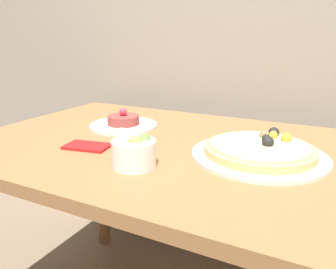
% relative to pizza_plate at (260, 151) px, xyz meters
% --- Properties ---
extents(dining_table, '(1.33, 0.85, 0.75)m').
position_rel_pizza_plate_xyz_m(dining_table, '(-0.25, -0.00, -0.11)').
color(dining_table, olive).
rests_on(dining_table, ground_plane).
extents(pizza_plate, '(0.37, 0.37, 0.06)m').
position_rel_pizza_plate_xyz_m(pizza_plate, '(0.00, 0.00, 0.00)').
color(pizza_plate, silver).
rests_on(pizza_plate, dining_table).
extents(tartare_plate, '(0.25, 0.25, 0.07)m').
position_rel_pizza_plate_xyz_m(tartare_plate, '(-0.51, 0.09, -0.00)').
color(tartare_plate, silver).
rests_on(tartare_plate, dining_table).
extents(small_bowl, '(0.11, 0.11, 0.08)m').
position_rel_pizza_plate_xyz_m(small_bowl, '(-0.27, -0.21, 0.02)').
color(small_bowl, white).
rests_on(small_bowl, dining_table).
extents(napkin, '(0.14, 0.10, 0.01)m').
position_rel_pizza_plate_xyz_m(napkin, '(-0.48, -0.15, -0.01)').
color(napkin, red).
rests_on(napkin, dining_table).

